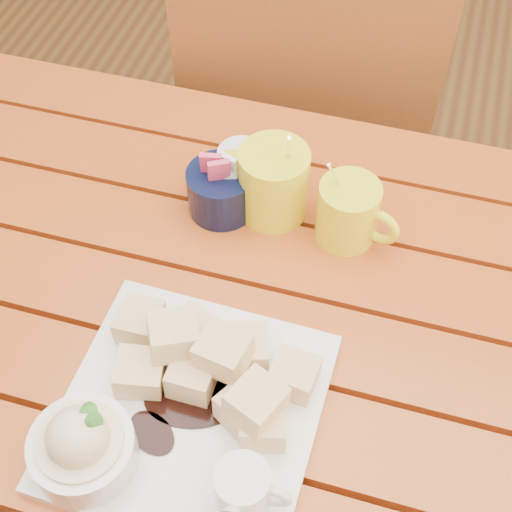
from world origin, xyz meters
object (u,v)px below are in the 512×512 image
(dessert_plate, at_px, (172,412))
(chair_far, at_px, (305,135))
(coffee_mug_left, at_px, (272,181))
(table, at_px, (246,365))
(coffee_mug_right, at_px, (349,212))

(dessert_plate, bearing_deg, chair_far, 91.51)
(dessert_plate, xyz_separation_m, coffee_mug_left, (0.02, 0.34, 0.02))
(table, relative_size, coffee_mug_left, 7.70)
(dessert_plate, height_order, coffee_mug_left, coffee_mug_left)
(table, bearing_deg, chair_far, 95.38)
(table, distance_m, dessert_plate, 0.21)
(coffee_mug_right, bearing_deg, dessert_plate, -94.88)
(dessert_plate, height_order, chair_far, chair_far)
(table, height_order, dessert_plate, dessert_plate)
(coffee_mug_left, distance_m, chair_far, 0.50)
(table, height_order, coffee_mug_left, coffee_mug_left)
(table, relative_size, chair_far, 1.30)
(dessert_plate, height_order, coffee_mug_right, coffee_mug_right)
(dessert_plate, bearing_deg, table, 76.32)
(table, distance_m, coffee_mug_right, 0.25)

